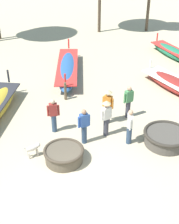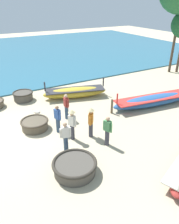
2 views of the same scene
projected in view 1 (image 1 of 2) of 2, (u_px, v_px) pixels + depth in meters
The scene contains 14 objects.
ground_plane at pixel (77, 198), 10.24m from camera, with size 80.00×80.00×0.00m, color #BCAD8C.
coracle_nearest at pixel (166, 137), 12.64m from camera, with size 1.87×1.87×0.57m.
coracle_tilted at pixel (64, 154), 11.72m from camera, with size 1.54×1.54×0.55m.
long_boat_red_hull at pixel (67, 69), 18.45m from camera, with size 1.94×6.08×1.28m.
long_boat_blue_hull at pixel (176, 85), 16.77m from camera, with size 2.88×4.74×1.03m.
long_boat_green_hull at pixel (172, 52), 20.94m from camera, with size 1.98×4.18×1.11m.
fisherman_crouching at pixel (130, 126), 12.39m from camera, with size 0.29×0.52×1.57m.
fisherman_standing_right at pixel (108, 104), 13.64m from camera, with size 0.44×0.38×1.67m.
fisherman_by_coracle at pixel (54, 115), 13.12m from camera, with size 0.53×0.23×1.57m.
fisherman_with_hat at pixel (84, 125), 12.43m from camera, with size 0.52×0.30×1.57m.
fisherman_standing_left at pixel (106, 116), 12.82m from camera, with size 0.49×0.36×1.67m.
fisherman_hauling at pixel (128, 101), 14.13m from camera, with size 0.51×0.32×1.57m.
dog at pixel (33, 148), 11.92m from camera, with size 0.65×0.37×0.55m.
mooring_post_mid_beach at pixel (65, 91), 15.74m from camera, with size 0.14×0.14×0.94m, color brown.
Camera 1 is at (-0.78, -7.24, 7.74)m, focal length 50.00 mm.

